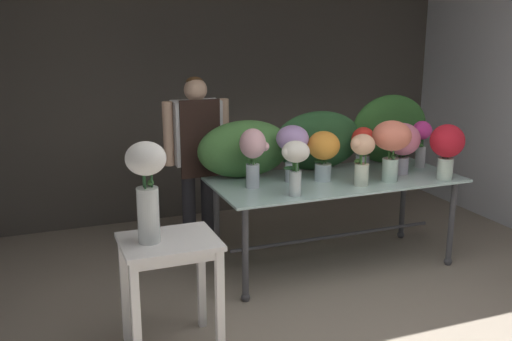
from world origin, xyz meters
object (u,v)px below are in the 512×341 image
object	(u,v)px
vase_blush_carnations	(253,151)
vase_rosy_peonies	(402,142)
vase_coral_freesia	(392,141)
vase_ivory_lilies	(295,160)
vase_lilac_snapdragons	(293,144)
vase_peach_dahlias	(362,155)
vase_scarlet_hydrangea	(363,146)
vase_magenta_tulips	(421,139)
vase_sunset_ranunculus	(324,150)
vase_crimson_roses	(447,146)
display_table_glass	(335,191)
florist	(197,148)
vase_white_roses_tall	(147,184)
side_table_white	(170,258)

from	to	relation	value
vase_blush_carnations	vase_rosy_peonies	xyz separation A→B (m)	(1.34, -0.06, -0.02)
vase_coral_freesia	vase_ivory_lilies	world-z (taller)	vase_coral_freesia
vase_lilac_snapdragons	vase_blush_carnations	bearing A→B (deg)	-171.80
vase_rosy_peonies	vase_ivory_lilies	xyz separation A→B (m)	(-1.13, -0.27, 0.01)
vase_coral_freesia	vase_peach_dahlias	distance (m)	0.31
vase_rosy_peonies	vase_lilac_snapdragons	world-z (taller)	vase_lilac_snapdragons
vase_peach_dahlias	vase_ivory_lilies	bearing A→B (deg)	-173.34
vase_scarlet_hydrangea	vase_ivory_lilies	distance (m)	0.96
vase_magenta_tulips	vase_sunset_ranunculus	bearing A→B (deg)	-175.22
vase_magenta_tulips	vase_crimson_roses	xyz separation A→B (m)	(-0.06, -0.42, 0.03)
display_table_glass	florist	size ratio (longest dim) A/B	1.30
display_table_glass	vase_rosy_peonies	size ratio (longest dim) A/B	4.71
florist	vase_crimson_roses	world-z (taller)	florist
vase_scarlet_hydrangea	vase_white_roses_tall	xyz separation A→B (m)	(-2.06, -0.92, 0.11)
vase_blush_carnations	vase_lilac_snapdragons	world-z (taller)	vase_blush_carnations
vase_rosy_peonies	vase_white_roses_tall	xyz separation A→B (m)	(-2.34, -0.75, 0.07)
vase_coral_freesia	vase_peach_dahlias	world-z (taller)	vase_coral_freesia
vase_magenta_tulips	vase_white_roses_tall	xyz separation A→B (m)	(-2.64, -0.88, 0.08)
display_table_glass	vase_coral_freesia	distance (m)	0.63
display_table_glass	vase_sunset_ranunculus	distance (m)	0.39
vase_blush_carnations	vase_lilac_snapdragons	xyz separation A→B (m)	(0.37, 0.05, 0.02)
vase_sunset_ranunculus	vase_peach_dahlias	bearing A→B (deg)	-48.46
florist	vase_rosy_peonies	world-z (taller)	florist
side_table_white	vase_lilac_snapdragons	bearing A→B (deg)	34.83
florist	vase_scarlet_hydrangea	distance (m)	1.44
vase_blush_carnations	vase_rosy_peonies	distance (m)	1.34
vase_magenta_tulips	vase_crimson_roses	world-z (taller)	vase_crimson_roses
vase_sunset_ranunculus	vase_crimson_roses	size ratio (longest dim) A/B	0.89
side_table_white	vase_magenta_tulips	distance (m)	2.70
vase_magenta_tulips	vase_rosy_peonies	size ratio (longest dim) A/B	0.95
vase_scarlet_hydrangea	side_table_white	bearing A→B (deg)	-154.67
florist	vase_scarlet_hydrangea	world-z (taller)	florist
vase_blush_carnations	vase_rosy_peonies	bearing A→B (deg)	-2.61
vase_crimson_roses	vase_white_roses_tall	world-z (taller)	vase_white_roses_tall
vase_blush_carnations	vase_lilac_snapdragons	bearing A→B (deg)	8.20
vase_crimson_roses	vase_white_roses_tall	size ratio (longest dim) A/B	0.74
side_table_white	vase_white_roses_tall	bearing A→B (deg)	179.90
florist	vase_ivory_lilies	bearing A→B (deg)	-63.84
vase_sunset_ranunculus	vase_white_roses_tall	world-z (taller)	vase_white_roses_tall
vase_scarlet_hydrangea	vase_ivory_lilies	xyz separation A→B (m)	(-0.85, -0.44, 0.05)
florist	vase_magenta_tulips	world-z (taller)	florist
vase_sunset_ranunculus	vase_scarlet_hydrangea	size ratio (longest dim) A/B	1.04
florist	vase_sunset_ranunculus	distance (m)	1.11
vase_white_roses_tall	vase_scarlet_hydrangea	bearing A→B (deg)	24.02
vase_magenta_tulips	vase_scarlet_hydrangea	bearing A→B (deg)	176.27
vase_blush_carnations	vase_peach_dahlias	size ratio (longest dim) A/B	1.13
florist	vase_peach_dahlias	world-z (taller)	florist
vase_sunset_ranunculus	vase_lilac_snapdragons	world-z (taller)	vase_lilac_snapdragons
display_table_glass	vase_rosy_peonies	distance (m)	0.71
vase_sunset_ranunculus	vase_coral_freesia	bearing A→B (deg)	-22.64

